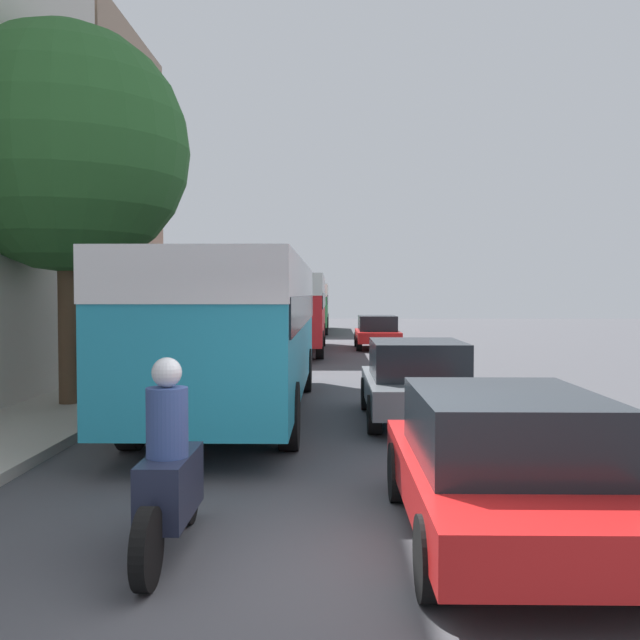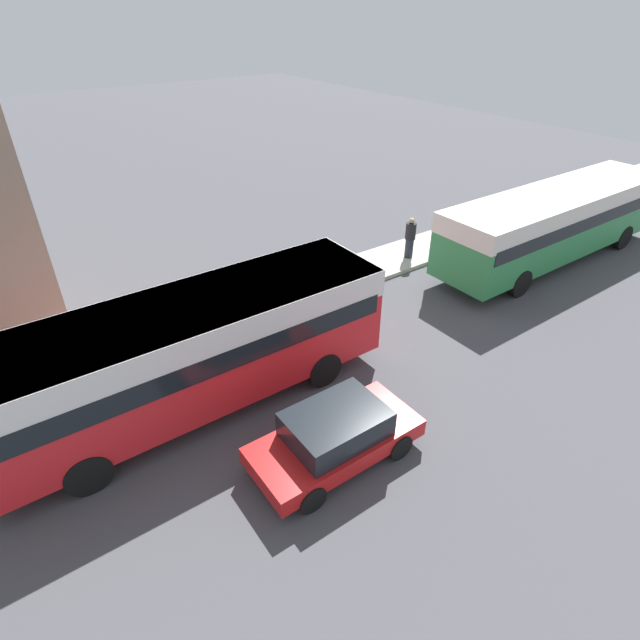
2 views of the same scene
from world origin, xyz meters
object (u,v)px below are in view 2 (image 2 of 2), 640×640
object	(u,v)px
bus_following	(192,342)
pedestrian_near_curb	(410,238)
bus_third_in_line	(557,216)
car_crossing	(336,435)

from	to	relation	value
bus_following	pedestrian_near_curb	size ratio (longest dim) A/B	6.00
bus_following	pedestrian_near_curb	xyz separation A→B (m)	(-3.07, 10.29, -0.95)
bus_third_in_line	bus_following	bearing A→B (deg)	-90.33
pedestrian_near_curb	car_crossing	bearing A→B (deg)	-52.58
car_crossing	pedestrian_near_curb	world-z (taller)	pedestrian_near_curb
bus_following	car_crossing	xyz separation A→B (m)	(3.49, 1.71, -1.20)
bus_following	car_crossing	distance (m)	4.07
car_crossing	bus_following	bearing A→B (deg)	-153.86
bus_following	car_crossing	world-z (taller)	bus_following
bus_following	car_crossing	size ratio (longest dim) A/B	2.53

